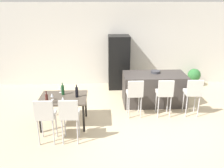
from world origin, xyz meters
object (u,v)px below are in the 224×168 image
wine_glass_far (52,95)px  wine_bottle_near (77,92)px  bar_chair_right (193,92)px  wine_bottle_right (63,90)px  bar_chair_middle (165,92)px  fruit_bowl (155,72)px  dining_chair_near (45,114)px  bar_chair_left (135,92)px  wine_bottle_middle (47,99)px  kitchen_island (154,89)px  dining_table (63,100)px  dining_chair_far (70,114)px  wine_glass_end (60,88)px  refrigerator (119,62)px  wine_glass_left (63,99)px  potted_plant (194,76)px

wine_glass_far → wine_bottle_near: bearing=14.9°
bar_chair_right → wine_bottle_right: bearing=-177.2°
bar_chair_middle → fruit_bowl: bar_chair_middle is taller
wine_bottle_right → fruit_bowl: bearing=23.9°
dining_chair_near → wine_bottle_right: 1.02m
bar_chair_left → wine_bottle_middle: bearing=-161.3°
bar_chair_left → fruit_bowl: (0.74, 0.97, 0.26)m
wine_glass_far → fruit_bowl: bearing=27.7°
bar_chair_middle → wine_glass_far: size_ratio=6.03×
bar_chair_right → dining_chair_near: (-3.62, -1.15, 0.00)m
kitchen_island → dining_table: bearing=-154.8°
wine_bottle_right → fruit_bowl: 2.81m
wine_bottle_middle → wine_bottle_right: wine_bottle_middle is taller
dining_table → dining_chair_far: (0.26, -0.81, 0.03)m
wine_bottle_middle → fruit_bowl: 3.31m
wine_glass_end → bar_chair_left: bearing=0.6°
kitchen_island → wine_bottle_middle: (-2.81, -1.56, 0.40)m
dining_chair_near → kitchen_island: bearing=35.8°
bar_chair_right → wine_bottle_near: wine_bottle_near is taller
bar_chair_middle → refrigerator: bearing=114.9°
bar_chair_middle → wine_glass_end: 2.72m
bar_chair_left → dining_chair_near: same height
wine_bottle_near → wine_glass_end: bearing=145.4°
dining_table → dining_chair_near: size_ratio=1.09×
dining_chair_near → fruit_bowl: 3.53m
dining_chair_far → wine_bottle_near: (0.08, 0.81, 0.17)m
bar_chair_left → wine_bottle_near: wine_bottle_near is taller
refrigerator → wine_glass_left: bearing=-116.4°
kitchen_island → wine_bottle_right: 2.76m
wine_bottle_right → wine_glass_end: bearing=122.5°
bar_chair_left → bar_chair_right: size_ratio=1.00×
dining_table → wine_glass_far: size_ratio=6.58×
bar_chair_middle → dining_table: bearing=-172.7°
bar_chair_middle → dining_chair_far: bearing=-153.9°
wine_glass_left → fruit_bowl: fruit_bowl is taller
wine_bottle_near → wine_glass_left: (-0.28, -0.38, -0.01)m
dining_chair_far → wine_bottle_near: bearing=84.2°
wine_bottle_middle → bar_chair_right: bearing=11.1°
bar_chair_left → wine_bottle_right: bearing=-174.8°
bar_chair_right → refrigerator: size_ratio=0.57×
bar_chair_middle → wine_glass_left: size_ratio=6.03×
bar_chair_right → wine_bottle_middle: 3.73m
refrigerator → fruit_bowl: refrigerator is taller
wine_glass_far → potted_plant: size_ratio=0.27×
potted_plant → bar_chair_right: bearing=-111.8°
bar_chair_left → fruit_bowl: bearing=52.8°
kitchen_island → bar_chair_right: size_ratio=1.74×
bar_chair_middle → refrigerator: (-1.06, 2.27, 0.22)m
dining_table → potted_plant: (4.26, 2.60, -0.28)m
fruit_bowl → potted_plant: (1.72, 1.29, -0.57)m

